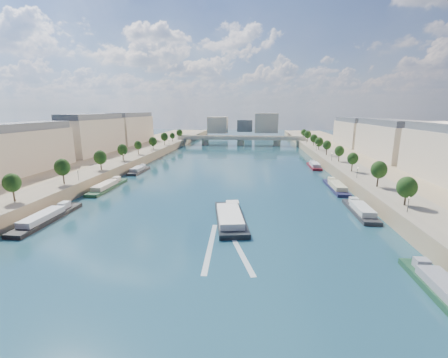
# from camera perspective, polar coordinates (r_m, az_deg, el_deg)

# --- Properties ---
(ground) EXTENTS (700.00, 700.00, 0.00)m
(ground) POSITION_cam_1_polar(r_m,az_deg,el_deg) (136.96, 0.34, 0.01)
(ground) COLOR #0B3034
(ground) RESTS_ON ground
(quay_left) EXTENTS (44.00, 520.00, 5.00)m
(quay_left) POSITION_cam_1_polar(r_m,az_deg,el_deg) (160.25, -26.22, 1.49)
(quay_left) COLOR #9E8460
(quay_left) RESTS_ON ground
(quay_right) EXTENTS (44.00, 520.00, 5.00)m
(quay_right) POSITION_cam_1_polar(r_m,az_deg,el_deg) (148.01, 29.30, 0.30)
(quay_right) COLOR #9E8460
(quay_right) RESTS_ON ground
(pave_left) EXTENTS (14.00, 520.00, 0.10)m
(pave_left) POSITION_cam_1_polar(r_m,az_deg,el_deg) (152.36, -21.53, 2.37)
(pave_left) COLOR gray
(pave_left) RESTS_ON quay_left
(pave_right) EXTENTS (14.00, 520.00, 0.10)m
(pave_right) POSITION_cam_1_polar(r_m,az_deg,el_deg) (142.22, 23.86, 1.45)
(pave_right) COLOR gray
(pave_right) RESTS_ON quay_right
(trees_left) EXTENTS (4.80, 268.80, 8.26)m
(trees_left) POSITION_cam_1_polar(r_m,az_deg,el_deg) (152.38, -20.69, 4.51)
(trees_left) COLOR #382B1E
(trees_left) RESTS_ON ground
(trees_right) EXTENTS (4.80, 268.80, 8.26)m
(trees_right) POSITION_cam_1_polar(r_m,az_deg,el_deg) (150.20, 22.19, 4.27)
(trees_right) COLOR #382B1E
(trees_right) RESTS_ON ground
(lamps_left) EXTENTS (0.36, 200.36, 4.28)m
(lamps_left) POSITION_cam_1_polar(r_m,az_deg,el_deg) (141.12, -21.84, 2.68)
(lamps_left) COLOR black
(lamps_left) RESTS_ON ground
(lamps_right) EXTENTS (0.36, 200.36, 4.28)m
(lamps_right) POSITION_cam_1_polar(r_m,az_deg,el_deg) (145.16, 21.68, 2.96)
(lamps_right) COLOR black
(lamps_right) RESTS_ON ground
(buildings_left) EXTENTS (16.00, 226.00, 23.20)m
(buildings_left) POSITION_cam_1_polar(r_m,az_deg,el_deg) (175.48, -28.24, 6.79)
(buildings_left) COLOR #C1B094
(buildings_left) RESTS_ON ground
(buildings_right) EXTENTS (16.00, 226.00, 23.20)m
(buildings_right) POSITION_cam_1_polar(r_m,az_deg,el_deg) (162.29, 32.45, 5.92)
(buildings_right) COLOR #C1B094
(buildings_right) RESTS_ON ground
(skyline) EXTENTS (79.00, 42.00, 22.00)m
(skyline) POSITION_cam_1_polar(r_m,az_deg,el_deg) (352.81, 4.45, 10.38)
(skyline) COLOR #C1B094
(skyline) RESTS_ON ground
(bridge) EXTENTS (112.00, 12.00, 8.15)m
(bridge) POSITION_cam_1_polar(r_m,az_deg,el_deg) (268.58, 3.19, 7.52)
(bridge) COLOR #C1B79E
(bridge) RESTS_ON ground
(tour_barge) EXTENTS (12.25, 27.92, 3.73)m
(tour_barge) POSITION_cam_1_polar(r_m,az_deg,el_deg) (85.90, 1.17, -7.33)
(tour_barge) COLOR black
(tour_barge) RESTS_ON ground
(wake) EXTENTS (12.03, 26.03, 0.04)m
(wake) POSITION_cam_1_polar(r_m,az_deg,el_deg) (71.05, 0.00, -12.73)
(wake) COLOR silver
(wake) RESTS_ON ground
(moored_barges_left) EXTENTS (5.00, 150.91, 3.60)m
(moored_barges_left) POSITION_cam_1_polar(r_m,az_deg,el_deg) (101.40, -29.88, -6.00)
(moored_barges_left) COLOR #1B1F3B
(moored_barges_left) RESTS_ON ground
(moored_barges_right) EXTENTS (5.00, 134.17, 3.60)m
(moored_barges_right) POSITION_cam_1_polar(r_m,az_deg,el_deg) (116.84, 21.89, -2.83)
(moored_barges_right) COLOR #1B442A
(moored_barges_right) RESTS_ON ground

